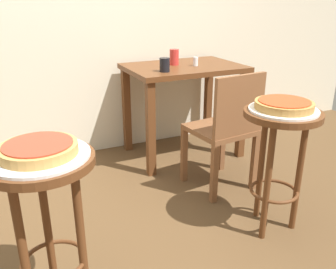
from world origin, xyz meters
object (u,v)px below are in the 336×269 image
object	(u,v)px
stool_foreground	(45,199)
wooden_chair	(226,127)
pizza_foreground	(38,149)
stool_middle	(280,143)
serving_plate_middle	(283,110)
dining_table	(184,82)
serving_plate_foreground	(39,156)
cup_near_edge	(165,65)
pizza_middle	(284,105)
cup_far_edge	(174,57)
condiment_shaker	(196,61)

from	to	relation	value
stool_foreground	wooden_chair	xyz separation A→B (m)	(1.26, 0.59, -0.08)
pizza_foreground	stool_middle	world-z (taller)	pizza_foreground
serving_plate_middle	dining_table	bearing A→B (deg)	88.69
serving_plate_middle	wooden_chair	distance (m)	0.59
stool_middle	stool_foreground	bearing A→B (deg)	-176.90
serving_plate_foreground	stool_middle	xyz separation A→B (m)	(1.26, 0.07, -0.19)
serving_plate_middle	cup_near_edge	size ratio (longest dim) A/B	3.58
pizza_middle	cup_near_edge	size ratio (longest dim) A/B	3.00
cup_far_edge	condiment_shaker	size ratio (longest dim) A/B	1.79
condiment_shaker	wooden_chair	bearing A→B (deg)	-98.77
condiment_shaker	serving_plate_middle	bearing A→B (deg)	-95.03
cup_far_edge	pizza_middle	bearing A→B (deg)	-88.43
stool_middle	serving_plate_middle	xyz separation A→B (m)	(0.00, 0.00, 0.19)
serving_plate_foreground	pizza_middle	bearing A→B (deg)	3.10
stool_middle	pizza_middle	size ratio (longest dim) A/B	2.37
stool_foreground	dining_table	bearing A→B (deg)	44.90
stool_foreground	cup_near_edge	xyz separation A→B (m)	(1.03, 1.10, 0.28)
serving_plate_middle	pizza_middle	xyz separation A→B (m)	(0.00, 0.00, 0.03)
stool_middle	wooden_chair	bearing A→B (deg)	89.52
pizza_foreground	wooden_chair	bearing A→B (deg)	25.09
stool_middle	cup_near_edge	distance (m)	1.10
stool_foreground	stool_middle	xyz separation A→B (m)	(1.26, 0.07, 0.00)
stool_middle	cup_far_edge	xyz separation A→B (m)	(-0.03, 1.26, 0.29)
wooden_chair	stool_middle	bearing A→B (deg)	-90.48
pizza_foreground	serving_plate_middle	world-z (taller)	pizza_foreground
stool_middle	serving_plate_middle	distance (m)	0.19
serving_plate_middle	serving_plate_foreground	bearing A→B (deg)	-176.90
dining_table	cup_far_edge	world-z (taller)	cup_far_edge
stool_middle	serving_plate_middle	size ratio (longest dim) A/B	1.98
pizza_middle	condiment_shaker	bearing A→B (deg)	84.97
stool_foreground	cup_far_edge	bearing A→B (deg)	47.46
serving_plate_middle	wooden_chair	size ratio (longest dim) A/B	0.44
wooden_chair	serving_plate_foreground	bearing A→B (deg)	-154.91
stool_middle	dining_table	world-z (taller)	dining_table
serving_plate_middle	pizza_middle	bearing A→B (deg)	0.00
cup_far_edge	serving_plate_middle	bearing A→B (deg)	-88.43
cup_near_edge	stool_foreground	bearing A→B (deg)	-133.07
dining_table	stool_foreground	bearing A→B (deg)	-135.10
pizza_middle	condiment_shaker	distance (m)	1.15
stool_foreground	stool_middle	bearing A→B (deg)	3.10
cup_near_edge	pizza_foreground	bearing A→B (deg)	-133.07
pizza_middle	dining_table	distance (m)	1.22
serving_plate_foreground	stool_foreground	bearing A→B (deg)	3.58
dining_table	pizza_middle	bearing A→B (deg)	-91.31
stool_foreground	serving_plate_foreground	size ratio (longest dim) A/B	1.90
stool_foreground	condiment_shaker	world-z (taller)	condiment_shaker
cup_near_edge	wooden_chair	xyz separation A→B (m)	(0.23, -0.51, -0.36)
cup_far_edge	wooden_chair	xyz separation A→B (m)	(0.04, -0.74, -0.37)
pizza_middle	wooden_chair	bearing A→B (deg)	89.52
stool_foreground	cup_near_edge	bearing A→B (deg)	46.93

